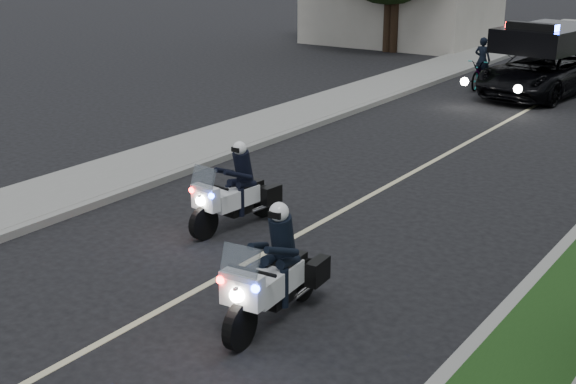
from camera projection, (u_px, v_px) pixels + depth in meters
The scene contains 11 objects.
ground at pixel (223, 276), 12.20m from camera, with size 120.00×120.00×0.00m, color black.
curb_left at pixel (332, 118), 22.21m from camera, with size 0.20×60.00×0.15m, color gray.
sidewalk_left at pixel (300, 113), 22.79m from camera, with size 2.00×60.00×0.16m, color gray.
lane_marking at pixel (469, 141), 20.03m from camera, with size 0.12×50.00×0.01m, color #BFB78C.
police_moto_left at pixel (236, 227), 14.24m from camera, with size 0.65×1.87×1.59m, color white, non-canonical shape.
police_moto_right at pixel (274, 321), 10.78m from camera, with size 0.70×2.00×1.70m, color silver, non-canonical shape.
police_suv at pixel (539, 96), 25.67m from camera, with size 2.48×5.36×2.61m, color black.
bicycle at pixel (480, 88), 26.89m from camera, with size 0.66×1.91×1.00m, color black.
cyclist at pixel (480, 88), 26.89m from camera, with size 0.55×0.37×1.53m, color black.
tree_left_near at pixel (393, 52), 34.92m from camera, with size 7.18×7.18×11.97m, color #1E3A13, non-canonical shape.
tree_left_far at pixel (386, 52), 35.07m from camera, with size 5.71×5.71×9.52m, color black, non-canonical shape.
Camera 1 is at (7.16, -8.63, 5.09)m, focal length 48.92 mm.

